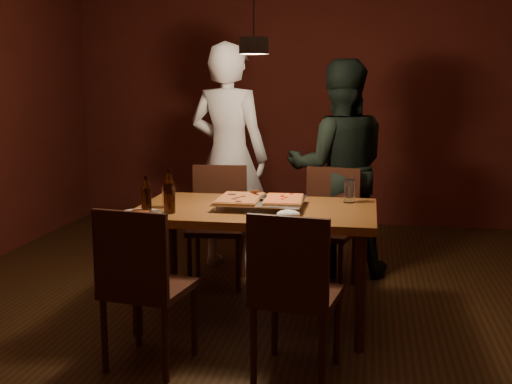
% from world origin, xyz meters
% --- Properties ---
extents(room_shell, '(6.00, 6.00, 6.00)m').
position_xyz_m(room_shell, '(0.00, 0.00, 1.40)').
color(room_shell, '#36200E').
rests_on(room_shell, ground).
extents(dining_table, '(1.50, 0.90, 0.75)m').
position_xyz_m(dining_table, '(0.01, -0.00, 0.68)').
color(dining_table, brown).
rests_on(dining_table, floor).
extents(chair_far_left, '(0.46, 0.46, 0.49)m').
position_xyz_m(chair_far_left, '(-0.42, 0.78, 0.54)').
color(chair_far_left, '#38190F').
rests_on(chair_far_left, floor).
extents(chair_far_right, '(0.51, 0.51, 0.49)m').
position_xyz_m(chair_far_right, '(0.42, 0.80, 0.54)').
color(chair_far_right, '#38190F').
rests_on(chair_far_right, floor).
extents(chair_near_left, '(0.48, 0.48, 0.49)m').
position_xyz_m(chair_near_left, '(-0.46, -0.81, 0.54)').
color(chair_near_left, '#38190F').
rests_on(chair_near_left, floor).
extents(chair_near_right, '(0.48, 0.48, 0.49)m').
position_xyz_m(chair_near_right, '(0.35, -0.79, 0.54)').
color(chair_near_right, '#38190F').
rests_on(chair_near_right, floor).
extents(pizza_tray, '(0.58, 0.49, 0.05)m').
position_xyz_m(pizza_tray, '(0.04, 0.02, 0.77)').
color(pizza_tray, silver).
rests_on(pizza_tray, dining_table).
extents(pizza_meat, '(0.27, 0.42, 0.02)m').
position_xyz_m(pizza_meat, '(-0.09, 0.00, 0.81)').
color(pizza_meat, maroon).
rests_on(pizza_meat, pizza_tray).
extents(pizza_cheese, '(0.26, 0.38, 0.02)m').
position_xyz_m(pizza_cheese, '(0.19, 0.02, 0.81)').
color(pizza_cheese, gold).
rests_on(pizza_cheese, pizza_tray).
extents(spatula, '(0.21, 0.25, 0.04)m').
position_xyz_m(spatula, '(0.05, 0.04, 0.81)').
color(spatula, silver).
rests_on(spatula, pizza_tray).
extents(beer_bottle_a, '(0.06, 0.06, 0.23)m').
position_xyz_m(beer_bottle_a, '(-0.60, -0.30, 0.87)').
color(beer_bottle_a, black).
rests_on(beer_bottle_a, dining_table).
extents(beer_bottle_b, '(0.07, 0.07, 0.27)m').
position_xyz_m(beer_bottle_b, '(-0.47, -0.26, 0.88)').
color(beer_bottle_b, black).
rests_on(beer_bottle_b, dining_table).
extents(water_glass_left, '(0.08, 0.08, 0.13)m').
position_xyz_m(water_glass_left, '(-0.53, -0.09, 0.82)').
color(water_glass_left, silver).
rests_on(water_glass_left, dining_table).
extents(water_glass_right, '(0.07, 0.07, 0.15)m').
position_xyz_m(water_glass_right, '(0.59, 0.27, 0.83)').
color(water_glass_right, silver).
rests_on(water_glass_right, dining_table).
extents(plate_slice, '(0.25, 0.25, 0.03)m').
position_xyz_m(plate_slice, '(-0.63, -0.35, 0.76)').
color(plate_slice, white).
rests_on(plate_slice, dining_table).
extents(napkin, '(0.14, 0.11, 0.06)m').
position_xyz_m(napkin, '(0.26, -0.32, 0.78)').
color(napkin, white).
rests_on(napkin, dining_table).
extents(diner_white, '(0.76, 0.59, 1.84)m').
position_xyz_m(diner_white, '(-0.43, 1.19, 0.92)').
color(diner_white, silver).
rests_on(diner_white, floor).
extents(diner_dark, '(0.92, 0.76, 1.71)m').
position_xyz_m(diner_dark, '(0.47, 1.16, 0.85)').
color(diner_dark, black).
rests_on(diner_dark, floor).
extents(pendant_lamp, '(0.18, 0.18, 1.10)m').
position_xyz_m(pendant_lamp, '(0.00, 0.00, 1.76)').
color(pendant_lamp, black).
rests_on(pendant_lamp, ceiling).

